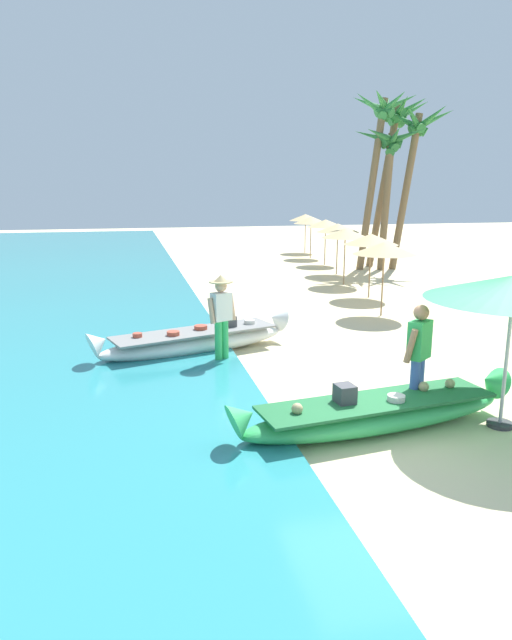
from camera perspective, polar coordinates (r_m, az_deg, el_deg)
ground_plane at (r=8.58m, az=12.34°, el=-9.78°), size 80.00×80.00×0.00m
boat_green_foreground at (r=8.18m, az=11.83°, el=-8.97°), size 4.34×1.33×0.75m
boat_white_midground at (r=11.64m, az=-6.00°, el=-2.03°), size 4.24×2.00×0.78m
person_vendor_hatted at (r=10.75m, az=-3.44°, el=0.70°), size 0.58×0.44×1.70m
person_tourist_customer at (r=8.59m, az=15.74°, el=-3.27°), size 0.56×0.48×1.66m
parasol_row_0 at (r=15.09m, az=12.54°, el=6.93°), size 1.60×1.60×1.91m
parasol_row_1 at (r=17.55m, az=11.29°, el=7.82°), size 1.60×1.60×1.91m
parasol_row_2 at (r=19.72m, az=8.81°, el=8.47°), size 1.60×1.60×1.91m
parasol_row_3 at (r=22.10m, az=8.08°, el=8.98°), size 1.60×1.60×1.91m
parasol_row_4 at (r=24.75m, az=6.89°, el=9.45°), size 1.60×1.60×1.91m
parasol_row_5 at (r=26.97m, az=5.45°, el=9.78°), size 1.60×1.60×1.91m
parasol_row_6 at (r=29.28m, az=4.91°, el=10.05°), size 1.60×1.60×1.91m
palm_tree_tall_inland at (r=23.85m, az=12.12°, el=18.04°), size 2.57×2.50×6.87m
palm_tree_leaning_seaward at (r=24.99m, az=13.46°, el=17.86°), size 2.73×2.80×6.78m
palm_tree_mid_cluster at (r=23.67m, az=13.10°, el=15.83°), size 2.68×2.47×5.53m
palm_tree_far_behind at (r=24.24m, az=15.45°, el=16.61°), size 2.70×2.87×6.34m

